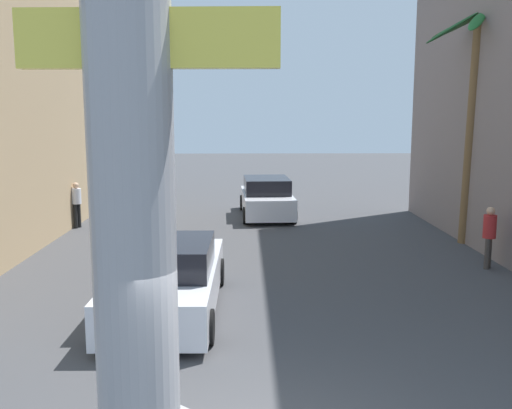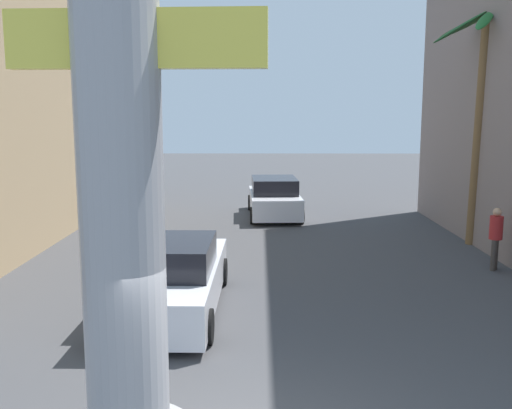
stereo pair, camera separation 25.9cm
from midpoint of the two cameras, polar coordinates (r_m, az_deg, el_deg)
ground_plane at (r=16.64m, az=-0.82°, el=-5.13°), size 89.29×89.29×0.00m
neon_sign_pole at (r=5.77m, az=-13.72°, el=8.43°), size 2.84×1.37×9.37m
car_lead at (r=12.01m, az=-9.41°, el=-7.33°), size 2.16×5.17×1.56m
car_far at (r=22.94m, az=0.74°, el=0.65°), size 2.18×4.69×1.56m
palm_tree_mid_right at (r=18.86m, az=20.66°, el=10.35°), size 3.39×3.19×7.14m
palm_tree_far_left at (r=26.05m, az=-17.22°, el=9.04°), size 2.58×2.48×6.51m
pedestrian_far_left at (r=21.55m, az=-17.84°, el=0.30°), size 0.43×0.43×1.65m
pedestrian_mid_right at (r=16.24m, az=21.88°, el=-2.63°), size 0.47×0.47×1.66m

